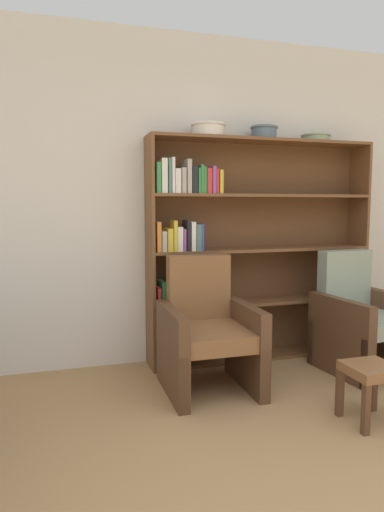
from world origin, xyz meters
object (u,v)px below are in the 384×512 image
object	(u,v)px
bookshelf	(241,249)
armchair_cushioned	(362,320)
bowl_sage	(208,129)
footstool	(371,377)
bowl_terracotta	(316,137)
armchair_leather	(207,333)
bowl_olive	(264,132)

from	to	relation	value
bookshelf	armchair_cushioned	world-z (taller)	bookshelf
bookshelf	bowl_sage	size ratio (longest dim) A/B	6.88
armchair_cushioned	footstool	size ratio (longest dim) A/B	2.62
bowl_sage	bowl_terracotta	bearing A→B (deg)	0.00
armchair_leather	footstool	distance (m)	1.13
bookshelf	bowl_terracotta	xyz separation A→B (m)	(0.69, -0.02, 0.97)
armchair_leather	bowl_olive	bearing A→B (deg)	-141.66
bookshelf	bowl_olive	world-z (taller)	bowl_olive
bowl_sage	bowl_olive	xyz separation A→B (m)	(0.50, 0.00, 0.00)
bowl_sage	armchair_leather	world-z (taller)	bowl_sage
bowl_olive	armchair_cushioned	world-z (taller)	bowl_olive
bowl_olive	armchair_leather	world-z (taller)	bowl_olive
bowl_sage	armchair_cushioned	distance (m)	1.99
armchair_leather	armchair_cushioned	size ratio (longest dim) A/B	1.00
bowl_olive	armchair_cushioned	xyz separation A→B (m)	(0.65, -0.52, -1.54)
bookshelf	armchair_leather	size ratio (longest dim) A/B	2.07
bowl_olive	armchair_cushioned	distance (m)	1.75
bowl_sage	bowl_olive	bearing A→B (deg)	0.00
armchair_cushioned	armchair_leather	bearing A→B (deg)	-6.28
bowl_olive	armchair_leather	size ratio (longest dim) A/B	0.24
bowl_sage	armchair_cushioned	bearing A→B (deg)	-24.49
footstool	armchair_cushioned	bearing A→B (deg)	55.86
bowl_terracotta	armchair_leather	world-z (taller)	bowl_terracotta
bowl_sage	armchair_leather	size ratio (longest dim) A/B	0.30
armchair_leather	footstool	bearing A→B (deg)	134.66
armchair_leather	footstool	size ratio (longest dim) A/B	2.62
bowl_sage	armchair_cushioned	xyz separation A→B (m)	(1.15, -0.52, -1.54)
bowl_terracotta	armchair_cushioned	world-z (taller)	bowl_terracotta
footstool	bowl_terracotta	bearing A→B (deg)	73.42
bowl_terracotta	armchair_leather	xyz separation A→B (m)	(-1.18, -0.52, -1.52)
bowl_sage	footstool	xyz separation A→B (m)	(0.60, -1.33, -1.66)
bowl_sage	bowl_terracotta	size ratio (longest dim) A/B	1.10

